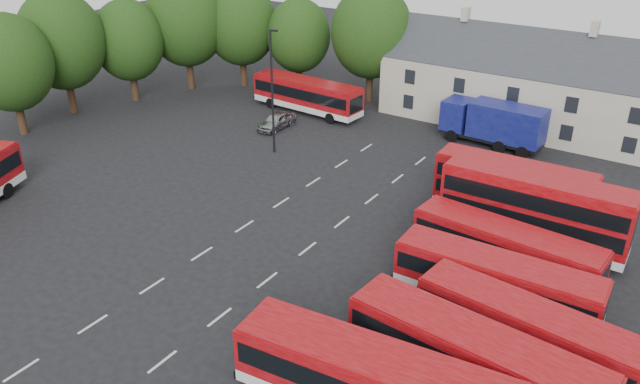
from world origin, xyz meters
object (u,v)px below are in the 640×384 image
Objects in this scene: box_truck at (494,122)px; lamppost at (272,89)px; bus_row_a at (374,380)px; silver_car at (277,121)px; bus_dd_south at (534,206)px.

box_truck is 18.68m from lamppost.
bus_row_a reaches higher than silver_car.
bus_dd_south is at bearing -15.95° from silver_car.
lamppost reaches higher than box_truck.
bus_row_a is 2.84× the size of silver_car.
silver_car is (-25.13, 7.32, -1.87)m from bus_dd_south.
lamppost is at bearing 171.65° from bus_dd_south.
box_truck is 18.98m from silver_car.
box_truck reaches higher than silver_car.
silver_car is at bearing 125.24° from lamppost.
box_truck reaches higher than bus_row_a.
bus_dd_south is 2.63× the size of silver_car.
silver_car is 7.25m from lamppost.
bus_dd_south is 22.28m from lamppost.
silver_car is (-17.66, -6.83, -1.37)m from box_truck.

